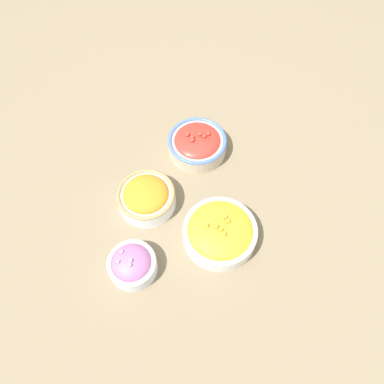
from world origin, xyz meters
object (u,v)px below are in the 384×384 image
(bowl_squash, at_px, (220,232))
(bowl_carrots, at_px, (146,197))
(bowl_cherry_tomatoes, at_px, (197,143))
(bowl_red_onion, at_px, (132,264))

(bowl_squash, xyz_separation_m, bowl_carrots, (-0.11, -0.21, -0.00))
(bowl_cherry_tomatoes, bearing_deg, bowl_squash, 11.67)
(bowl_cherry_tomatoes, bearing_deg, bowl_carrots, -37.00)
(bowl_squash, distance_m, bowl_carrots, 0.23)
(bowl_squash, height_order, bowl_carrots, bowl_squash)
(bowl_squash, distance_m, bowl_red_onion, 0.25)
(bowl_red_onion, bearing_deg, bowl_carrots, 173.51)
(bowl_squash, relative_size, bowl_red_onion, 1.58)
(bowl_squash, bearing_deg, bowl_cherry_tomatoes, -168.33)
(bowl_cherry_tomatoes, height_order, bowl_carrots, bowl_cherry_tomatoes)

